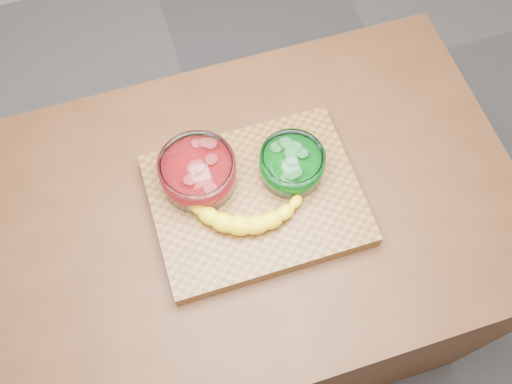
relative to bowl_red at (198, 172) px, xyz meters
name	(u,v)px	position (x,y,z in m)	size (l,w,h in m)	color
ground	(256,306)	(0.11, -0.07, -0.98)	(3.50, 3.50, 0.00)	#58585C
counter	(256,267)	(0.11, -0.07, -0.53)	(1.20, 0.80, 0.90)	#4D2C17
cutting_board	(256,200)	(0.11, -0.07, -0.06)	(0.45, 0.35, 0.04)	brown
bowl_red	(198,172)	(0.00, 0.00, 0.00)	(0.16, 0.16, 0.08)	white
bowl_green	(292,164)	(0.20, -0.04, 0.00)	(0.14, 0.14, 0.07)	white
banana	(244,203)	(0.07, -0.09, -0.02)	(0.28, 0.18, 0.04)	yellow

